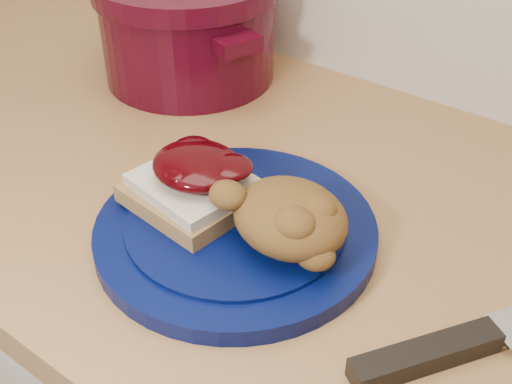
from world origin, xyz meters
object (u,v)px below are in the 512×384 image
Objects in this scene: plate at (236,231)px; chef_knife at (476,339)px; pepper_grinder at (210,40)px; dutch_oven at (188,27)px.

plate is 0.90× the size of chef_knife.
pepper_grinder is at bearing 134.31° from plate.
pepper_grinder is at bearing 96.98° from chef_knife.
chef_knife is 0.58m from dutch_oven.
plate is 0.24m from chef_knife.
pepper_grinder is (0.04, 0.00, -0.01)m from dutch_oven.
plate is 2.21× the size of pepper_grinder.
plate is at bearing -41.36° from dutch_oven.
dutch_oven is at bearing 138.64° from plate.
plate is at bearing -45.69° from pepper_grinder.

